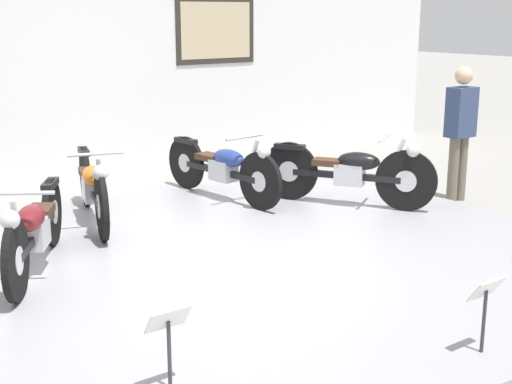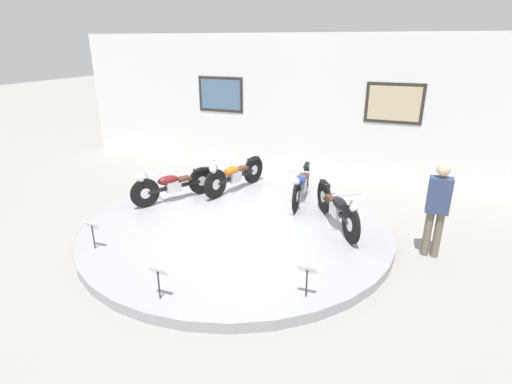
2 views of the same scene
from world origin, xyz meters
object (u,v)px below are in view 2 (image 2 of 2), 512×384
Objects in this scene: info_placard_front_right at (307,273)px; visitor_standing at (437,205)px; motorcycle_blue at (301,184)px; motorcycle_black at (337,207)px; motorcycle_maroon at (173,184)px; motorcycle_orange at (234,175)px; info_placard_front_left at (92,229)px; info_placard_front_centre at (158,275)px.

visitor_standing is (1.61, 2.19, 0.41)m from info_placard_front_right.
motorcycle_blue is 3.59m from info_placard_front_right.
motorcycle_black is 2.37m from info_placard_front_right.
motorcycle_maroon reaches higher than info_placard_front_right.
info_placard_front_left is (-1.04, -3.44, -0.03)m from motorcycle_orange.
motorcycle_blue is 3.89× the size of info_placard_front_right.
info_placard_front_right is at bearing -73.03° from motorcycle_blue.
info_placard_front_left is 5.76m from visitor_standing.
motorcycle_maroon is 1.03× the size of visitor_standing.
motorcycle_black reaches higher than motorcycle_blue.
info_placard_front_right is 0.31× the size of visitor_standing.
motorcycle_maroon is 0.86× the size of motorcycle_blue.
motorcycle_maroon is at bearing -132.82° from motorcycle_orange.
visitor_standing is at bearing 40.61° from info_placard_front_centre.
info_placard_front_centre is (-0.80, -4.22, -0.02)m from motorcycle_blue.
motorcycle_black reaches higher than motorcycle_maroon.
motorcycle_orange is at bearing 100.87° from info_placard_front_centre.
info_placard_front_left is (-0.05, -2.37, -0.02)m from motorcycle_maroon.
visitor_standing is at bearing 53.57° from info_placard_front_right.
motorcycle_black reaches higher than motorcycle_orange.
motorcycle_orange reaches higher than info_placard_front_right.
motorcycle_blue is 2.96m from visitor_standing.
motorcycle_orange is 4.47m from visitor_standing.
motorcycle_black is 3.40× the size of info_placard_front_left.
motorcycle_orange reaches higher than motorcycle_blue.
info_placard_front_centre is 2.01m from info_placard_front_right.
info_placard_front_centre is at bearing -139.39° from visitor_standing.
info_placard_front_centre is at bearing -157.05° from info_placard_front_right.
motorcycle_black is 1.04× the size of visitor_standing.
info_placard_front_left is at bearing -106.85° from motorcycle_orange.
motorcycle_maroon is 0.98× the size of motorcycle_black.
info_placard_front_centre is 0.31× the size of visitor_standing.
info_placard_front_left and info_placard_front_centre have the same top height.
motorcycle_orange is at bearing 157.76° from motorcycle_black.
motorcycle_blue is at bearing 22.28° from motorcycle_maroon.
motorcycle_orange is at bearing 73.15° from info_placard_front_left.
motorcycle_black is at bearing 173.76° from visitor_standing.
info_placard_front_right is (3.70, 0.00, 0.00)m from info_placard_front_left.
motorcycle_blue is 1.19× the size of visitor_standing.
visitor_standing is (1.66, -0.18, 0.37)m from motorcycle_black.
visitor_standing is at bearing 22.36° from info_placard_front_left.
info_placard_front_right is (2.66, -3.44, -0.03)m from motorcycle_orange.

